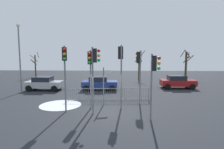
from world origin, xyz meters
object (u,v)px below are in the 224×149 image
at_px(traffic_light_rear_left, 154,72).
at_px(traffic_light_mid_right, 121,62).
at_px(traffic_light_mid_left, 95,65).
at_px(bare_tree_centre, 186,64).
at_px(direction_sign_post, 104,84).
at_px(bare_tree_right, 139,65).
at_px(traffic_light_foreground_left, 90,66).
at_px(street_lamp, 19,51).
at_px(car_blue_far, 99,83).
at_px(traffic_light_rear_right, 65,64).
at_px(traffic_light_foreground_right, 139,65).
at_px(car_red_trailing, 178,82).
at_px(bare_tree_left, 35,65).
at_px(car_silver_near, 44,83).

xyz_separation_m(traffic_light_rear_left, traffic_light_mid_right, (-1.95, 2.50, 0.43)).
distance_m(traffic_light_mid_left, bare_tree_centre, 21.31).
xyz_separation_m(direction_sign_post, bare_tree_right, (4.12, 14.35, 0.58)).
xyz_separation_m(traffic_light_mid_left, traffic_light_foreground_left, (-0.47, 1.17, -0.14)).
relative_size(traffic_light_rear_left, traffic_light_mid_right, 0.87).
height_order(direction_sign_post, street_lamp, street_lamp).
xyz_separation_m(traffic_light_rear_left, bare_tree_centre, (8.21, 18.78, -0.63)).
bearing_deg(street_lamp, direction_sign_post, -26.84).
xyz_separation_m(car_blue_far, bare_tree_centre, (12.40, 9.34, 1.54)).
bearing_deg(traffic_light_rear_right, traffic_light_foreground_right, -168.55).
relative_size(traffic_light_mid_left, traffic_light_rear_left, 1.11).
bearing_deg(bare_tree_centre, car_red_trailing, -114.15).
distance_m(direction_sign_post, bare_tree_left, 20.82).
distance_m(traffic_light_rear_right, direction_sign_post, 3.61).
relative_size(direction_sign_post, bare_tree_left, 0.71).
relative_size(traffic_light_rear_left, traffic_light_rear_right, 0.89).
bearing_deg(bare_tree_centre, traffic_light_rear_right, -128.73).
bearing_deg(traffic_light_rear_right, traffic_light_foreground_left, -166.81).
bearing_deg(bare_tree_centre, traffic_light_mid_right, -121.99).
height_order(street_lamp, bare_tree_centre, street_lamp).
relative_size(traffic_light_mid_right, bare_tree_left, 1.11).
bearing_deg(street_lamp, traffic_light_foreground_right, -18.67).
bearing_deg(traffic_light_foreground_left, traffic_light_mid_right, -172.27).
xyz_separation_m(traffic_light_mid_right, direction_sign_post, (-1.24, 0.92, -1.72)).
bearing_deg(car_red_trailing, traffic_light_rear_left, -113.66).
bearing_deg(traffic_light_mid_right, traffic_light_mid_left, -160.31).
height_order(traffic_light_mid_left, traffic_light_rear_right, traffic_light_rear_right).
height_order(traffic_light_mid_right, car_red_trailing, traffic_light_mid_right).
bearing_deg(traffic_light_mid_right, bare_tree_right, 59.20).
bearing_deg(car_silver_near, traffic_light_rear_right, -59.23).
distance_m(traffic_light_mid_left, car_silver_near, 10.62).
relative_size(traffic_light_foreground_right, traffic_light_foreground_left, 1.00).
relative_size(traffic_light_mid_left, car_silver_near, 1.16).
bearing_deg(bare_tree_centre, street_lamp, -151.77).
xyz_separation_m(traffic_light_rear_right, car_red_trailing, (10.29, 9.26, -2.55)).
bearing_deg(direction_sign_post, car_red_trailing, 26.66).
xyz_separation_m(traffic_light_foreground_right, street_lamp, (-11.56, 3.91, 1.13)).
xyz_separation_m(car_red_trailing, bare_tree_centre, (3.62, 8.09, 1.54)).
relative_size(car_blue_far, bare_tree_right, 0.88).
bearing_deg(traffic_light_mid_right, traffic_light_foreground_right, 25.32).
relative_size(traffic_light_rear_left, bare_tree_centre, 0.90).
height_order(traffic_light_rear_right, car_blue_far, traffic_light_rear_right).
relative_size(traffic_light_foreground_right, bare_tree_left, 1.02).
height_order(traffic_light_foreground_right, bare_tree_left, traffic_light_foreground_right).
height_order(traffic_light_mid_left, traffic_light_rear_left, traffic_light_mid_left).
xyz_separation_m(traffic_light_foreground_right, traffic_light_mid_right, (-1.47, -1.49, 0.27)).
xyz_separation_m(traffic_light_mid_left, traffic_light_rear_right, (-2.06, 0.33, 0.07)).
bearing_deg(traffic_light_rear_right, bare_tree_centre, -143.44).
height_order(traffic_light_rear_left, car_silver_near, traffic_light_rear_left).
xyz_separation_m(car_silver_near, bare_tree_centre, (18.36, 9.67, 1.54)).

